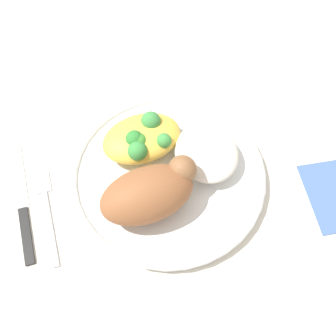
# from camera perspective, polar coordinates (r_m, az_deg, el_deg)

# --- Properties ---
(ground_plane) EXTENTS (2.00, 2.00, 0.00)m
(ground_plane) POSITION_cam_1_polar(r_m,az_deg,el_deg) (0.56, -0.00, -1.53)
(ground_plane) COLOR silver
(plate) EXTENTS (0.27, 0.27, 0.02)m
(plate) POSITION_cam_1_polar(r_m,az_deg,el_deg) (0.55, -0.00, -1.01)
(plate) COLOR white
(plate) RESTS_ON ground_plane
(roasted_chicken) EXTENTS (0.13, 0.07, 0.06)m
(roasted_chicken) POSITION_cam_1_polar(r_m,az_deg,el_deg) (0.49, -2.63, -3.56)
(roasted_chicken) COLOR brown
(roasted_chicken) RESTS_ON plate
(rice_pile) EXTENTS (0.09, 0.09, 0.03)m
(rice_pile) POSITION_cam_1_polar(r_m,az_deg,el_deg) (0.54, 5.66, 2.05)
(rice_pile) COLOR silver
(rice_pile) RESTS_ON plate
(mac_cheese_with_broccoli) EXTENTS (0.11, 0.08, 0.05)m
(mac_cheese_with_broccoli) POSITION_cam_1_polar(r_m,az_deg,el_deg) (0.54, -3.75, 4.33)
(mac_cheese_with_broccoli) COLOR gold
(mac_cheese_with_broccoli) RESTS_ON plate
(fork) EXTENTS (0.03, 0.14, 0.01)m
(fork) POSITION_cam_1_polar(r_m,az_deg,el_deg) (0.56, -17.08, -5.81)
(fork) COLOR #B2B2B7
(fork) RESTS_ON ground_plane
(knife) EXTENTS (0.03, 0.19, 0.01)m
(knife) POSITION_cam_1_polar(r_m,az_deg,el_deg) (0.57, -20.24, -5.56)
(knife) COLOR black
(knife) RESTS_ON ground_plane
(napkin) EXTENTS (0.09, 0.12, 0.00)m
(napkin) POSITION_cam_1_polar(r_m,az_deg,el_deg) (0.59, 22.87, -3.62)
(napkin) COLOR #47669E
(napkin) RESTS_ON ground_plane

